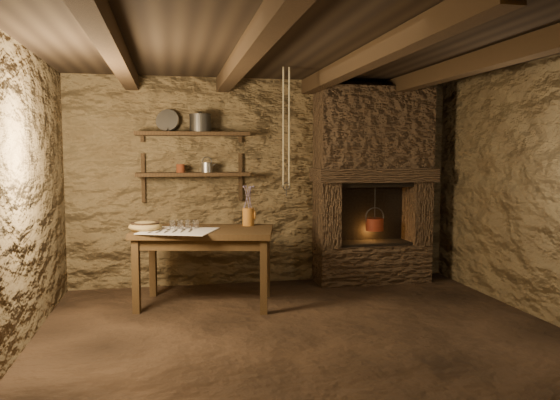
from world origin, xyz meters
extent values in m
plane|color=black|center=(0.00, 0.00, 0.00)|extent=(4.50, 4.50, 0.00)
cube|color=#4A3923|center=(0.00, 2.00, 1.20)|extent=(4.50, 0.04, 2.40)
cube|color=#4A3923|center=(0.00, -2.00, 1.20)|extent=(4.50, 0.04, 2.40)
cube|color=#4A3923|center=(-2.25, 0.00, 1.20)|extent=(0.04, 4.00, 2.40)
cube|color=#4A3923|center=(2.25, 0.00, 1.20)|extent=(0.04, 4.00, 2.40)
cube|color=black|center=(0.00, 0.00, 2.40)|extent=(4.50, 4.00, 0.04)
cube|color=black|center=(-1.50, 0.00, 2.31)|extent=(0.14, 3.95, 0.16)
cube|color=black|center=(-0.50, 0.00, 2.31)|extent=(0.14, 3.95, 0.16)
cube|color=black|center=(0.50, 0.00, 2.31)|extent=(0.14, 3.95, 0.16)
cube|color=black|center=(1.50, 0.00, 2.31)|extent=(0.14, 3.95, 0.16)
cube|color=black|center=(-0.85, 1.84, 1.30)|extent=(1.25, 0.30, 0.04)
cube|color=black|center=(-0.85, 1.84, 1.75)|extent=(1.25, 0.30, 0.04)
cube|color=#322419|center=(1.25, 1.77, 0.23)|extent=(1.35, 0.45, 0.45)
cube|color=#322419|center=(0.69, 1.77, 0.82)|extent=(0.23, 0.45, 0.75)
cube|color=#322419|center=(1.81, 1.77, 0.82)|extent=(0.23, 0.45, 0.75)
cube|color=#322419|center=(1.25, 1.74, 1.28)|extent=(1.43, 0.51, 0.16)
cube|color=#322419|center=(1.25, 1.77, 1.83)|extent=(1.35, 0.45, 0.94)
cube|color=black|center=(1.25, 1.96, 0.82)|extent=(0.90, 0.06, 0.75)
cube|color=#342312|center=(-0.77, 1.14, 0.75)|extent=(1.49, 1.05, 0.06)
cube|color=#342312|center=(-0.77, 1.14, 0.66)|extent=(1.35, 0.91, 0.10)
cube|color=beige|center=(-1.03, 1.01, 0.78)|extent=(0.82, 0.75, 0.01)
cylinder|color=#A4601F|center=(-0.30, 1.30, 0.87)|extent=(0.14, 0.14, 0.19)
torus|color=#A4601F|center=(-0.24, 1.30, 0.89)|extent=(0.02, 0.10, 0.10)
ellipsoid|color=olive|center=(-1.35, 1.14, 0.81)|extent=(0.42, 0.42, 0.11)
cylinder|color=#2A2926|center=(-0.76, 1.84, 1.86)|extent=(0.27, 0.27, 0.18)
cylinder|color=#979792|center=(-1.12, 1.94, 1.90)|extent=(0.28, 0.18, 0.26)
cylinder|color=#592311|center=(-0.99, 1.84, 1.37)|extent=(0.10, 0.10, 0.09)
cylinder|color=maroon|center=(1.27, 1.72, 0.69)|extent=(0.24, 0.24, 0.15)
torus|color=#2A2926|center=(1.27, 1.72, 0.78)|extent=(0.23, 0.01, 0.23)
cylinder|color=#2A2926|center=(1.27, 1.72, 0.94)|extent=(0.01, 0.01, 0.44)
camera|label=1|loc=(-1.10, -4.34, 1.53)|focal=35.00mm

